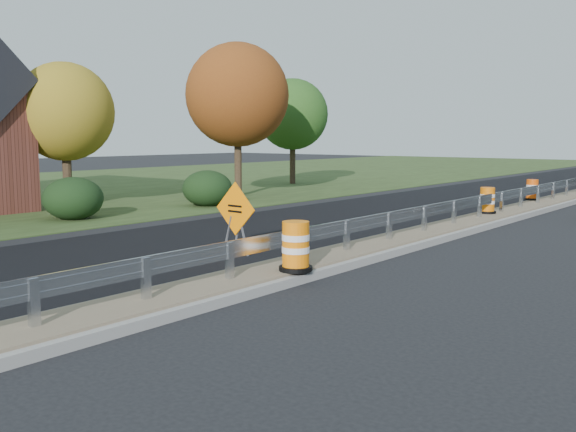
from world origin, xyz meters
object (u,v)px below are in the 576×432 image
Objects in this scene: barrel_median_mid at (487,201)px; barrel_median_far at (532,190)px; barrel_median_near at (296,247)px; caution_sign at (236,237)px.

barrel_median_far is (-0.35, 5.77, -0.02)m from barrel_median_mid.
barrel_median_mid is 1.05× the size of barrel_median_far.
barrel_median_mid is at bearing -86.53° from barrel_median_far.
barrel_median_mid is 5.78m from barrel_median_far.
barrel_median_near reaches higher than barrel_median_mid.
barrel_median_near is at bearing -86.42° from barrel_median_far.
barrel_median_near is 1.10× the size of barrel_median_mid.
barrel_median_mid is (2.23, 10.43, 0.21)m from caution_sign.
caution_sign reaches higher than barrel_median_far.
barrel_median_near is 11.83m from barrel_median_mid.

